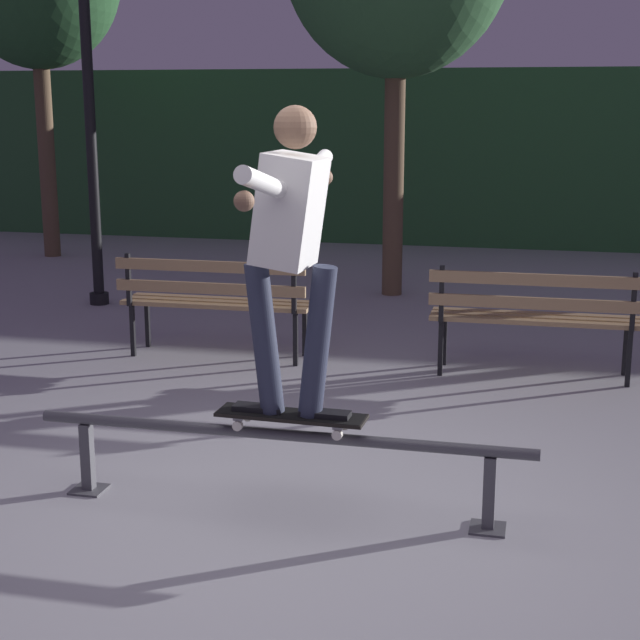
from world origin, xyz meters
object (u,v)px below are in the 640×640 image
skateboard (291,416)px  skateboarder (291,236)px  grind_rail (278,447)px  park_bench_left_center (535,311)px  lamp_post_left (87,61)px  park_bench_leftmost (215,295)px

skateboard → skateboarder: size_ratio=0.50×
grind_rail → park_bench_left_center: size_ratio=1.66×
skateboard → lamp_post_left: lamp_post_left is taller
skateboard → park_bench_leftmost: (-1.40, 2.82, 0.02)m
park_bench_leftmost → park_bench_left_center: bearing=0.0°
skateboarder → park_bench_leftmost: 3.28m
park_bench_left_center → lamp_post_left: 5.23m
skateboard → lamp_post_left: size_ratio=0.20×
grind_rail → skateboarder: size_ratio=1.71×
skateboarder → park_bench_left_center: (1.18, 2.82, -0.92)m
grind_rail → park_bench_left_center: park_bench_left_center is taller
grind_rail → park_bench_leftmost: size_ratio=1.66×
park_bench_leftmost → park_bench_left_center: (2.58, 0.00, 0.00)m
skateboarder → grind_rail: bearing=179.9°
skateboard → lamp_post_left: bearing=125.7°
grind_rail → lamp_post_left: (-3.26, 4.63, 2.14)m
skateboarder → park_bench_left_center: bearing=67.4°
park_bench_left_center → lamp_post_left: size_ratio=0.41×
skateboard → park_bench_left_center: park_bench_left_center is taller
skateboard → park_bench_left_center: (1.18, 2.82, 0.02)m
grind_rail → skateboarder: bearing=-0.1°
park_bench_leftmost → lamp_post_left: bearing=136.8°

